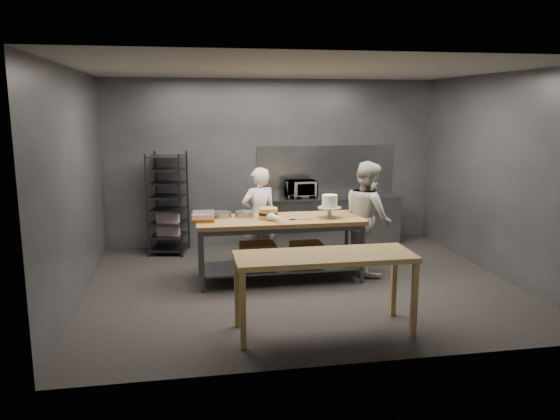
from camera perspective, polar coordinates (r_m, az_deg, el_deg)
name	(u,v)px	position (r m, az deg, el deg)	size (l,w,h in m)	color
ground	(302,284)	(7.91, 2.27, -7.74)	(6.00, 6.00, 0.00)	black
back_wall	(273,163)	(10.01, -0.76, 4.97)	(6.00, 0.04, 3.00)	#4C4F54
work_table	(279,241)	(7.98, -0.10, -3.29)	(2.40, 0.90, 0.92)	#96653C
near_counter	(324,262)	(6.11, 4.67, -5.40)	(2.00, 0.70, 0.90)	olive
back_counter	(329,220)	(10.07, 5.17, -1.07)	(2.60, 0.60, 0.90)	slate
splashback_panel	(326,170)	(10.22, 4.81, 4.21)	(2.60, 0.02, 0.90)	slate
speed_rack	(168,204)	(9.57, -11.61, 0.59)	(0.72, 0.76, 1.75)	black
chef_behind	(259,217)	(8.62, -2.20, -0.74)	(0.58, 0.38, 1.58)	white
chef_right	(368,217)	(8.38, 9.15, -0.76)	(0.83, 0.65, 1.71)	beige
microwave	(301,189)	(9.84, 2.20, 2.22)	(0.54, 0.37, 0.30)	black
frosted_cake_stand	(330,204)	(7.91, 5.21, 0.67)	(0.34, 0.34, 0.34)	#B7AB92
layer_cake	(268,213)	(7.83, -1.25, -0.35)	(0.27, 0.27, 0.16)	gold
cake_pans	(233,214)	(8.02, -4.94, -0.44)	(0.62, 0.31, 0.07)	gray
piping_bag	(277,218)	(7.59, -0.28, -0.86)	(0.12, 0.12, 0.38)	white
offset_spatula	(298,220)	(7.78, 1.94, -1.00)	(0.36, 0.02, 0.02)	slate
pastry_clamshells	(203,216)	(7.81, -8.01, -0.67)	(0.33, 0.43, 0.11)	#8D591C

